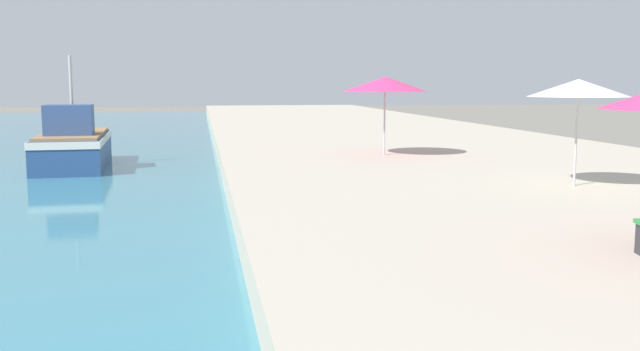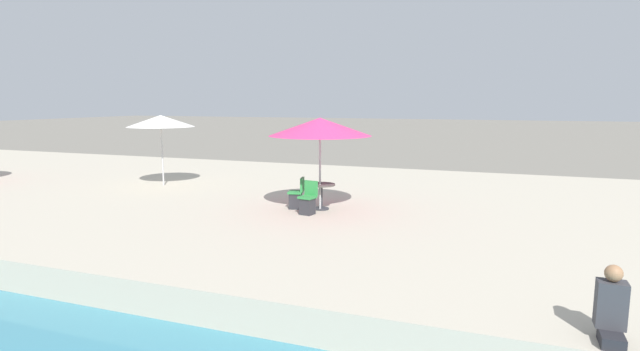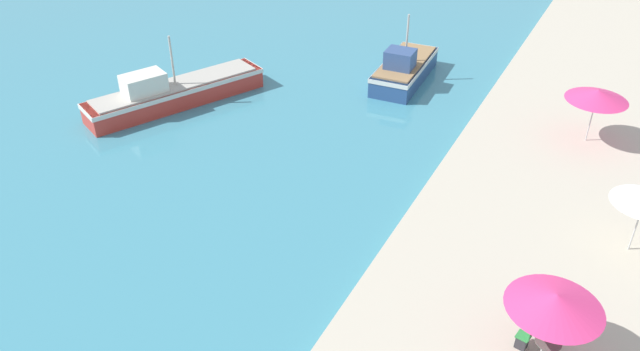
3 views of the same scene
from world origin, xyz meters
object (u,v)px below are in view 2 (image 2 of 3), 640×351
object	(u,v)px
cafe_umbrella_white	(161,121)
cafe_table	(321,191)
cafe_chair_right	(308,203)
cafe_umbrella_pink	(320,127)
cafe_chair_left	(296,198)
person_at_quay	(611,308)

from	to	relation	value
cafe_umbrella_white	cafe_table	distance (m)	7.31
cafe_chair_right	cafe_umbrella_pink	bearing A→B (deg)	-92.54
cafe_umbrella_white	cafe_chair_left	size ratio (longest dim) A/B	2.83
cafe_umbrella_white	cafe_chair_left	bearing A→B (deg)	-107.52
cafe_table	cafe_chair_left	bearing A→B (deg)	102.65
cafe_chair_right	cafe_table	bearing A→B (deg)	-90.00
cafe_table	cafe_chair_right	size ratio (longest dim) A/B	0.88
cafe_table	cafe_chair_left	distance (m)	0.75
cafe_umbrella_pink	cafe_umbrella_white	world-z (taller)	cafe_umbrella_pink
cafe_umbrella_white	cafe_chair_right	xyz separation A→B (m)	(-2.49, -6.72, -2.04)
cafe_table	cafe_chair_right	bearing A→B (deg)	169.80
cafe_umbrella_pink	cafe_chair_left	size ratio (longest dim) A/B	3.16
cafe_table	person_at_quay	world-z (taller)	person_at_quay
cafe_umbrella_pink	cafe_table	world-z (taller)	cafe_umbrella_pink
cafe_table	cafe_chair_right	world-z (taller)	cafe_chair_right
cafe_umbrella_pink	person_at_quay	world-z (taller)	cafe_umbrella_pink
cafe_umbrella_pink	cafe_umbrella_white	bearing A→B (deg)	74.50
cafe_umbrella_pink	person_at_quay	bearing A→B (deg)	-133.67
cafe_umbrella_pink	cafe_umbrella_white	size ratio (longest dim) A/B	1.12
cafe_umbrella_pink	cafe_chair_right	xyz separation A→B (m)	(-0.59, 0.13, -2.04)
cafe_umbrella_pink	cafe_table	distance (m)	1.84
cafe_chair_left	person_at_quay	size ratio (longest dim) A/B	0.91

